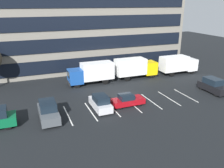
{
  "coord_description": "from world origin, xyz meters",
  "views": [
    {
      "loc": [
        -12.68,
        -28.63,
        12.49
      ],
      "look_at": [
        -0.97,
        0.94,
        1.4
      ],
      "focal_mm": 37.61,
      "sensor_mm": 36.0,
      "label": 1
    }
  ],
  "objects_px": {
    "box_truck_blue": "(92,72)",
    "suv_charcoal": "(48,111)",
    "sedan_maroon": "(127,100)",
    "box_truck_yellow": "(135,67)",
    "suv_silver": "(100,103)",
    "box_truck_white": "(178,64)",
    "suv_black": "(213,86)"
  },
  "relations": [
    {
      "from": "box_truck_white",
      "to": "suv_silver",
      "type": "bearing_deg",
      "value": -152.83
    },
    {
      "from": "box_truck_blue",
      "to": "suv_silver",
      "type": "distance_m",
      "value": 9.99
    },
    {
      "from": "suv_black",
      "to": "box_truck_blue",
      "type": "bearing_deg",
      "value": 146.67
    },
    {
      "from": "box_truck_blue",
      "to": "suv_charcoal",
      "type": "xyz_separation_m",
      "value": [
        -8.11,
        -10.07,
        -0.9
      ]
    },
    {
      "from": "box_truck_white",
      "to": "suv_charcoal",
      "type": "height_order",
      "value": "box_truck_white"
    },
    {
      "from": "suv_silver",
      "to": "sedan_maroon",
      "type": "relative_size",
      "value": 0.99
    },
    {
      "from": "box_truck_blue",
      "to": "box_truck_yellow",
      "type": "bearing_deg",
      "value": 1.29
    },
    {
      "from": "box_truck_yellow",
      "to": "suv_charcoal",
      "type": "height_order",
      "value": "box_truck_yellow"
    },
    {
      "from": "box_truck_white",
      "to": "suv_silver",
      "type": "height_order",
      "value": "box_truck_white"
    },
    {
      "from": "box_truck_blue",
      "to": "sedan_maroon",
      "type": "height_order",
      "value": "box_truck_blue"
    },
    {
      "from": "box_truck_white",
      "to": "suv_black",
      "type": "bearing_deg",
      "value": -95.4
    },
    {
      "from": "box_truck_white",
      "to": "suv_silver",
      "type": "relative_size",
      "value": 1.71
    },
    {
      "from": "box_truck_white",
      "to": "sedan_maroon",
      "type": "bearing_deg",
      "value": -147.25
    },
    {
      "from": "box_truck_blue",
      "to": "suv_silver",
      "type": "relative_size",
      "value": 1.75
    },
    {
      "from": "suv_silver",
      "to": "suv_black",
      "type": "relative_size",
      "value": 0.91
    },
    {
      "from": "box_truck_yellow",
      "to": "sedan_maroon",
      "type": "distance_m",
      "value": 11.82
    },
    {
      "from": "box_truck_white",
      "to": "suv_silver",
      "type": "distance_m",
      "value": 20.46
    },
    {
      "from": "suv_black",
      "to": "box_truck_yellow",
      "type": "bearing_deg",
      "value": 126.04
    },
    {
      "from": "box_truck_blue",
      "to": "suv_silver",
      "type": "xyz_separation_m",
      "value": [
        -1.87,
        -9.76,
        -1.01
      ]
    },
    {
      "from": "box_truck_blue",
      "to": "box_truck_white",
      "type": "bearing_deg",
      "value": -1.49
    },
    {
      "from": "box_truck_blue",
      "to": "suv_black",
      "type": "xyz_separation_m",
      "value": [
        15.4,
        -10.13,
        -0.92
      ]
    },
    {
      "from": "suv_black",
      "to": "suv_charcoal",
      "type": "xyz_separation_m",
      "value": [
        -23.51,
        0.06,
        0.02
      ]
    },
    {
      "from": "suv_silver",
      "to": "suv_charcoal",
      "type": "bearing_deg",
      "value": -177.15
    },
    {
      "from": "box_truck_yellow",
      "to": "sedan_maroon",
      "type": "xyz_separation_m",
      "value": [
        -6.19,
        -9.99,
        -1.24
      ]
    },
    {
      "from": "box_truck_blue",
      "to": "suv_charcoal",
      "type": "relative_size",
      "value": 1.57
    },
    {
      "from": "box_truck_blue",
      "to": "suv_silver",
      "type": "bearing_deg",
      "value": -100.83
    },
    {
      "from": "box_truck_white",
      "to": "box_truck_blue",
      "type": "bearing_deg",
      "value": 178.51
    },
    {
      "from": "suv_silver",
      "to": "sedan_maroon",
      "type": "height_order",
      "value": "suv_silver"
    },
    {
      "from": "box_truck_blue",
      "to": "box_truck_yellow",
      "type": "xyz_separation_m",
      "value": [
        7.9,
        0.18,
        0.03
      ]
    },
    {
      "from": "sedan_maroon",
      "to": "box_truck_yellow",
      "type": "bearing_deg",
      "value": 58.24
    },
    {
      "from": "suv_black",
      "to": "sedan_maroon",
      "type": "xyz_separation_m",
      "value": [
        -13.68,
        0.31,
        -0.29
      ]
    },
    {
      "from": "sedan_maroon",
      "to": "suv_charcoal",
      "type": "height_order",
      "value": "suv_charcoal"
    }
  ]
}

